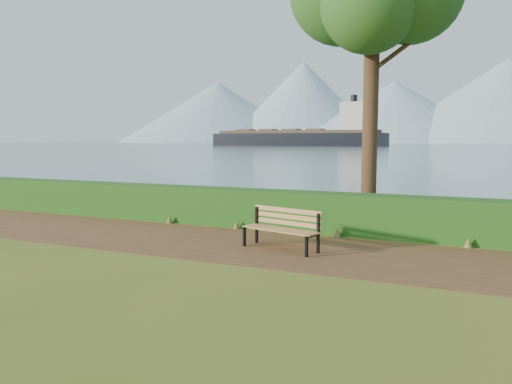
% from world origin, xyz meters
% --- Properties ---
extents(ground, '(140.00, 140.00, 0.00)m').
position_xyz_m(ground, '(0.00, 0.00, 0.00)').
color(ground, '#50611B').
rests_on(ground, ground).
extents(path, '(40.00, 3.40, 0.01)m').
position_xyz_m(path, '(0.00, 0.30, 0.01)').
color(path, '#532F1C').
rests_on(path, ground).
extents(hedge, '(32.00, 0.85, 1.00)m').
position_xyz_m(hedge, '(0.00, 2.60, 0.50)').
color(hedge, '#1A4714').
rests_on(hedge, ground).
extents(water, '(700.00, 510.00, 0.00)m').
position_xyz_m(water, '(0.00, 260.00, 0.01)').
color(water, '#445D6E').
rests_on(water, ground).
extents(mountains, '(585.00, 190.00, 70.00)m').
position_xyz_m(mountains, '(-9.17, 406.05, 27.70)').
color(mountains, '#86A0B3').
rests_on(mountains, ground).
extents(bench, '(1.81, 0.94, 0.87)m').
position_xyz_m(bench, '(0.88, 0.29, 0.50)').
color(bench, black).
rests_on(bench, ground).
extents(cargo_ship, '(65.18, 11.08, 19.75)m').
position_xyz_m(cargo_ship, '(-55.58, 165.33, 2.94)').
color(cargo_ship, black).
rests_on(cargo_ship, ground).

